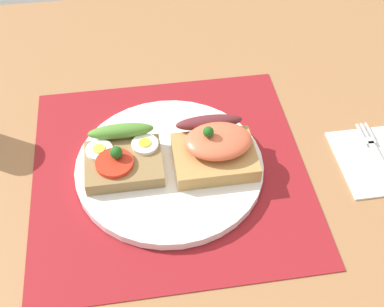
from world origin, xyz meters
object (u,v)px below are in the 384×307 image
Objects in this scene: sandwich_egg_tomato at (123,157)px; sandwich_salmon at (215,148)px; plate at (170,167)px; napkin at (381,159)px; fork at (378,155)px.

sandwich_salmon is at bearing -3.90° from sandwich_egg_tomato.
plate is 2.51× the size of sandwich_egg_tomato.
plate is at bearing -6.85° from sandwich_egg_tomato.
sandwich_egg_tomato is at bearing 174.86° from napkin.
napkin is (28.54, -2.39, -0.60)cm from plate.
fork is at bearing 142.56° from napkin.
plate is 28.14cm from fork.
fork is at bearing -4.98° from sandwich_salmon.
sandwich_egg_tomato is 34.73cm from napkin.
sandwich_egg_tomato is at bearing 173.15° from plate.
sandwich_egg_tomato is at bearing 176.10° from sandwich_salmon.
plate is 28.65cm from napkin.
plate is at bearing 175.88° from fork.
fork is (28.07, -2.02, -0.14)cm from plate.
sandwich_egg_tomato is 12.05cm from sandwich_salmon.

